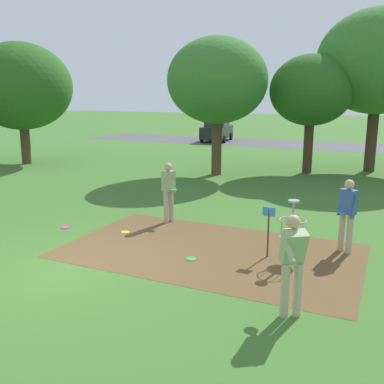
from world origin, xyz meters
The scene contains 15 objects.
ground_plane centered at (0.00, 0.00, 0.00)m, with size 160.00×160.00×0.00m, color #3D6B28.
dirt_tee_pad centered at (2.32, 2.44, 0.00)m, with size 6.79×4.03×0.01m, color brown.
disc_golf_basket centered at (4.13, 2.56, 0.75)m, with size 0.98×0.58×1.39m.
player_foreground_watching centered at (5.17, 3.71, 0.97)m, with size 0.48×0.45×1.71m.
player_throwing centered at (4.69, 0.18, 0.99)m, with size 0.56×1.14×1.71m.
player_waiting_left centered at (0.33, 4.16, 0.97)m, with size 0.44×0.50×1.71m.
frisbee_near_basket centered at (-0.25, 2.77, 0.01)m, with size 0.23×0.23×0.02m, color gold.
frisbee_by_tee centered at (2.16, 1.76, 0.01)m, with size 0.23×0.23×0.02m, color green.
frisbee_far_left centered at (-1.98, 2.43, 0.01)m, with size 0.22×0.22×0.02m, color #E53D99.
tree_near_right centered at (-1.31, 11.91, 4.19)m, with size 4.46×4.46×6.11m.
tree_mid_left centered at (2.41, 14.09, 3.77)m, with size 3.76×3.76×5.40m.
tree_mid_center centered at (-11.71, 10.65, 4.01)m, with size 5.22×5.22×6.25m.
tree_mid_right centered at (5.04, 15.83, 5.07)m, with size 5.59×5.59×7.46m.
parking_lot_strip centered at (0.00, 26.25, 0.00)m, with size 36.00×6.00×0.01m, color #4C4C51.
parked_car_leftmost centered at (-6.89, 25.98, 0.92)m, with size 2.43×4.42×1.84m.
Camera 1 is at (5.97, -6.41, 3.54)m, focal length 40.44 mm.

